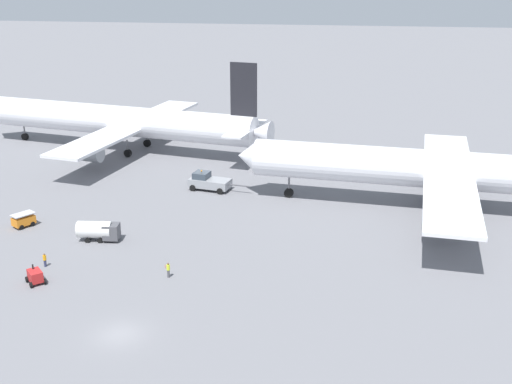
{
  "coord_description": "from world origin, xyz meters",
  "views": [
    {
      "loc": [
        19.63,
        -48.3,
        31.29
      ],
      "look_at": [
        7.89,
        28.2,
        4.0
      ],
      "focal_mm": 46.11,
      "sensor_mm": 36.0,
      "label": 1
    }
  ],
  "objects_px": {
    "gse_baggage_cart_trailing": "(24,220)",
    "ground_crew_wing_walker_right": "(45,260)",
    "airliner_at_gate_left": "(121,121)",
    "gse_fuel_bowser_stubby": "(99,230)",
    "airliner_being_pushed": "(435,170)",
    "pushback_tug": "(209,182)",
    "gse_gpu_cart_small": "(35,276)",
    "ground_crew_marshaller_foreground": "(168,270)"
  },
  "relations": [
    {
      "from": "airliner_being_pushed",
      "to": "ground_crew_wing_walker_right",
      "type": "distance_m",
      "value": 49.63
    },
    {
      "from": "airliner_being_pushed",
      "to": "ground_crew_marshaller_foreground",
      "type": "relative_size",
      "value": 31.43
    },
    {
      "from": "gse_fuel_bowser_stubby",
      "to": "ground_crew_wing_walker_right",
      "type": "relative_size",
      "value": 3.28
    },
    {
      "from": "pushback_tug",
      "to": "ground_crew_marshaller_foreground",
      "type": "height_order",
      "value": "pushback_tug"
    },
    {
      "from": "pushback_tug",
      "to": "airliner_being_pushed",
      "type": "bearing_deg",
      "value": -6.13
    },
    {
      "from": "gse_fuel_bowser_stubby",
      "to": "gse_gpu_cart_small",
      "type": "distance_m",
      "value": 11.66
    },
    {
      "from": "airliner_being_pushed",
      "to": "airliner_at_gate_left",
      "type": "bearing_deg",
      "value": 156.92
    },
    {
      "from": "gse_baggage_cart_trailing",
      "to": "ground_crew_marshaller_foreground",
      "type": "bearing_deg",
      "value": -26.46
    },
    {
      "from": "gse_baggage_cart_trailing",
      "to": "ground_crew_wing_walker_right",
      "type": "relative_size",
      "value": 2.04
    },
    {
      "from": "airliner_being_pushed",
      "to": "gse_fuel_bowser_stubby",
      "type": "relative_size",
      "value": 10.41
    },
    {
      "from": "airliner_at_gate_left",
      "to": "airliner_being_pushed",
      "type": "height_order",
      "value": "airliner_at_gate_left"
    },
    {
      "from": "airliner_being_pushed",
      "to": "gse_fuel_bowser_stubby",
      "type": "height_order",
      "value": "airliner_being_pushed"
    },
    {
      "from": "airliner_being_pushed",
      "to": "ground_crew_marshaller_foreground",
      "type": "xyz_separation_m",
      "value": [
        -29.15,
        -24.69,
        -4.61
      ]
    },
    {
      "from": "airliner_being_pushed",
      "to": "gse_fuel_bowser_stubby",
      "type": "xyz_separation_m",
      "value": [
        -39.85,
        -16.65,
        -4.15
      ]
    },
    {
      "from": "pushback_tug",
      "to": "gse_fuel_bowser_stubby",
      "type": "relative_size",
      "value": 1.82
    },
    {
      "from": "ground_crew_marshaller_foreground",
      "to": "ground_crew_wing_walker_right",
      "type": "bearing_deg",
      "value": 178.06
    },
    {
      "from": "gse_fuel_bowser_stubby",
      "to": "ground_crew_wing_walker_right",
      "type": "height_order",
      "value": "gse_fuel_bowser_stubby"
    },
    {
      "from": "gse_fuel_bowser_stubby",
      "to": "airliner_being_pushed",
      "type": "bearing_deg",
      "value": 22.68
    },
    {
      "from": "airliner_at_gate_left",
      "to": "gse_fuel_bowser_stubby",
      "type": "relative_size",
      "value": 10.9
    },
    {
      "from": "gse_gpu_cart_small",
      "to": "ground_crew_marshaller_foreground",
      "type": "xyz_separation_m",
      "value": [
        13.12,
        3.35,
        0.08
      ]
    },
    {
      "from": "airliner_at_gate_left",
      "to": "gse_baggage_cart_trailing",
      "type": "xyz_separation_m",
      "value": [
        -0.26,
        -35.45,
        -4.3
      ]
    },
    {
      "from": "airliner_at_gate_left",
      "to": "gse_baggage_cart_trailing",
      "type": "bearing_deg",
      "value": -90.42
    },
    {
      "from": "airliner_being_pushed",
      "to": "gse_gpu_cart_small",
      "type": "distance_m",
      "value": 50.94
    },
    {
      "from": "airliner_being_pushed",
      "to": "gse_baggage_cart_trailing",
      "type": "bearing_deg",
      "value": -164.68
    },
    {
      "from": "pushback_tug",
      "to": "gse_gpu_cart_small",
      "type": "bearing_deg",
      "value": -109.61
    },
    {
      "from": "airliner_being_pushed",
      "to": "gse_gpu_cart_small",
      "type": "bearing_deg",
      "value": -146.44
    },
    {
      "from": "gse_fuel_bowser_stubby",
      "to": "ground_crew_marshaller_foreground",
      "type": "xyz_separation_m",
      "value": [
        10.71,
        -8.04,
        -0.46
      ]
    },
    {
      "from": "airliner_being_pushed",
      "to": "pushback_tug",
      "type": "bearing_deg",
      "value": 173.87
    },
    {
      "from": "gse_baggage_cart_trailing",
      "to": "ground_crew_marshaller_foreground",
      "type": "xyz_separation_m",
      "value": [
        21.65,
        -10.78,
        0.01
      ]
    },
    {
      "from": "ground_crew_marshaller_foreground",
      "to": "gse_gpu_cart_small",
      "type": "bearing_deg",
      "value": -165.67
    },
    {
      "from": "ground_crew_wing_walker_right",
      "to": "ground_crew_marshaller_foreground",
      "type": "bearing_deg",
      "value": -1.94
    },
    {
      "from": "gse_gpu_cart_small",
      "to": "ground_crew_marshaller_foreground",
      "type": "height_order",
      "value": "gse_gpu_cart_small"
    },
    {
      "from": "airliner_at_gate_left",
      "to": "gse_fuel_bowser_stubby",
      "type": "height_order",
      "value": "airliner_at_gate_left"
    },
    {
      "from": "ground_crew_wing_walker_right",
      "to": "gse_baggage_cart_trailing",
      "type": "bearing_deg",
      "value": 126.9
    },
    {
      "from": "airliner_at_gate_left",
      "to": "gse_gpu_cart_small",
      "type": "distance_m",
      "value": 50.45
    },
    {
      "from": "gse_baggage_cart_trailing",
      "to": "ground_crew_wing_walker_right",
      "type": "xyz_separation_m",
      "value": [
        7.74,
        -10.3,
        -0.07
      ]
    },
    {
      "from": "airliner_at_gate_left",
      "to": "gse_baggage_cart_trailing",
      "type": "distance_m",
      "value": 35.71
    },
    {
      "from": "ground_crew_marshaller_foreground",
      "to": "pushback_tug",
      "type": "bearing_deg",
      "value": 93.97
    },
    {
      "from": "ground_crew_wing_walker_right",
      "to": "gse_gpu_cart_small",
      "type": "bearing_deg",
      "value": -78.29
    },
    {
      "from": "gse_fuel_bowser_stubby",
      "to": "gse_baggage_cart_trailing",
      "type": "xyz_separation_m",
      "value": [
        -10.95,
        2.74,
        -0.47
      ]
    },
    {
      "from": "gse_fuel_bowser_stubby",
      "to": "gse_baggage_cart_trailing",
      "type": "bearing_deg",
      "value": 165.95
    },
    {
      "from": "airliner_at_gate_left",
      "to": "ground_crew_wing_walker_right",
      "type": "height_order",
      "value": "airliner_at_gate_left"
    }
  ]
}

